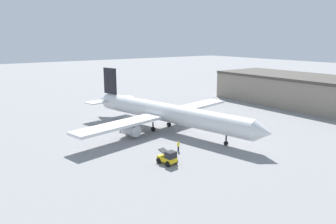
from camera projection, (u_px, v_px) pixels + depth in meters
name	position (u px, v px, depth m)	size (l,w,h in m)	color
ground_plane	(168.00, 131.00, 62.63)	(400.00, 400.00, 0.00)	gray
airplane	(164.00, 113.00, 62.54)	(42.37, 38.40, 10.94)	silver
ground_crew_worker	(178.00, 146.00, 51.07)	(0.36, 0.36, 1.66)	#1E2338
baggage_tug	(129.00, 126.00, 61.63)	(3.26, 2.55, 2.40)	beige
belt_loader_truck	(168.00, 158.00, 45.90)	(2.87, 2.11, 1.97)	yellow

